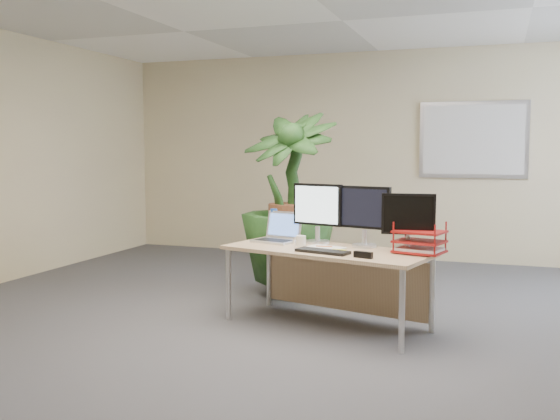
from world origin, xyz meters
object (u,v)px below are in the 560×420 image
(desk, at_px, (332,263))
(monitor_left, at_px, (318,209))
(floor_plant, at_px, (289,220))
(monitor_right, at_px, (365,212))
(laptop, at_px, (278,234))

(desk, relative_size, monitor_left, 3.50)
(desk, distance_m, floor_plant, 1.08)
(monitor_right, height_order, laptop, monitor_right)
(monitor_right, bearing_deg, laptop, 175.52)
(floor_plant, distance_m, monitor_right, 1.15)
(desk, height_order, laptop, laptop)
(desk, bearing_deg, monitor_left, 134.02)
(monitor_right, bearing_deg, monitor_left, 170.23)
(floor_plant, relative_size, monitor_left, 2.96)
(desk, relative_size, monitor_right, 3.56)
(monitor_left, distance_m, laptop, 0.42)
(laptop, bearing_deg, monitor_left, 1.94)
(floor_plant, xyz_separation_m, laptop, (0.12, -0.65, -0.05))
(desk, xyz_separation_m, monitor_left, (-0.18, 0.18, 0.42))
(monitor_right, bearing_deg, floor_plant, 141.44)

